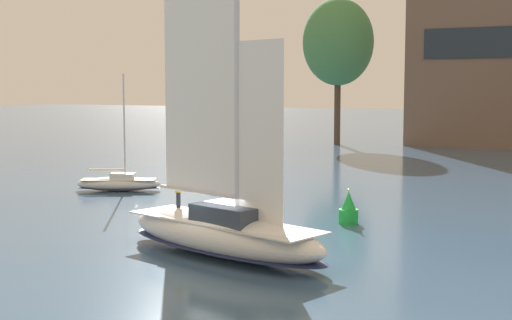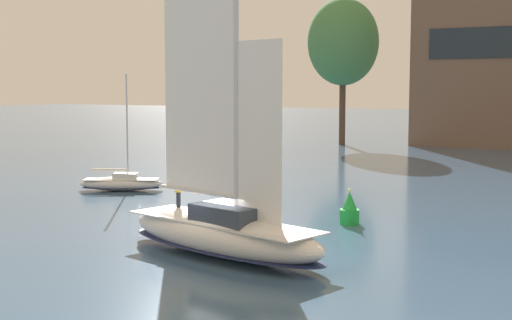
{
  "view_description": "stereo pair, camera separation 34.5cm",
  "coord_description": "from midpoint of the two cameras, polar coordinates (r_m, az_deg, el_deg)",
  "views": [
    {
      "loc": [
        14.78,
        -25.31,
        7.03
      ],
      "look_at": [
        0.0,
        3.0,
        3.76
      ],
      "focal_mm": 50.0,
      "sensor_mm": 36.0,
      "label": 1
    },
    {
      "loc": [
        15.08,
        -25.15,
        7.03
      ],
      "look_at": [
        0.0,
        3.0,
        3.76
      ],
      "focal_mm": 50.0,
      "sensor_mm": 36.0,
      "label": 2
    }
  ],
  "objects": [
    {
      "name": "channel_buoy",
      "position": [
        37.1,
        7.15,
        -3.98
      ],
      "size": [
        1.01,
        1.01,
        1.85
      ],
      "color": "green",
      "rests_on": "ground"
    },
    {
      "name": "sailboat_main",
      "position": [
        29.89,
        -2.98,
        -5.48
      ],
      "size": [
        11.26,
        5.8,
        14.9
      ],
      "color": "white",
      "rests_on": "ground"
    },
    {
      "name": "ground_plane",
      "position": [
        30.15,
        -2.99,
        -7.64
      ],
      "size": [
        400.0,
        400.0,
        0.0
      ],
      "primitive_type": "plane",
      "color": "#385675"
    },
    {
      "name": "tree_shore_left",
      "position": [
        88.35,
        6.47,
        9.33
      ],
      "size": [
        8.65,
        8.65,
        17.8
      ],
      "color": "#4C3828",
      "rests_on": "ground"
    },
    {
      "name": "sailboat_moored_mid_channel",
      "position": [
        49.34,
        -11.11,
        -1.82
      ],
      "size": [
        5.85,
        4.06,
        7.93
      ],
      "color": "silver",
      "rests_on": "ground"
    }
  ]
}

